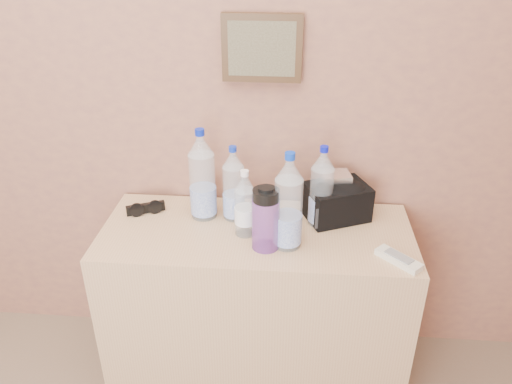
# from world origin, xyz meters

# --- Properties ---
(picture_frame) EXTENTS (0.30, 0.03, 0.25)m
(picture_frame) POSITION_xyz_m (0.48, 1.98, 1.40)
(picture_frame) COLOR #382311
(picture_frame) RESTS_ON room_shell
(dresser) EXTENTS (1.21, 0.50, 0.76)m
(dresser) POSITION_xyz_m (0.48, 1.73, 0.38)
(dresser) COLOR tan
(dresser) RESTS_ON ground
(pet_large_a) EXTENTS (0.10, 0.10, 0.38)m
(pet_large_a) POSITION_xyz_m (0.26, 1.83, 0.92)
(pet_large_a) COLOR silver
(pet_large_a) RESTS_ON dresser
(pet_large_b) EXTENTS (0.08, 0.08, 0.31)m
(pet_large_b) POSITION_xyz_m (0.38, 1.82, 0.89)
(pet_large_b) COLOR silver
(pet_large_b) RESTS_ON dresser
(pet_large_c) EXTENTS (0.09, 0.09, 0.33)m
(pet_large_c) POSITION_xyz_m (0.72, 1.81, 0.90)
(pet_large_c) COLOR silver
(pet_large_c) RESTS_ON dresser
(pet_large_d) EXTENTS (0.10, 0.10, 0.37)m
(pet_large_d) POSITION_xyz_m (0.60, 1.64, 0.92)
(pet_large_d) COLOR white
(pet_large_d) RESTS_ON dresser
(pet_small) EXTENTS (0.08, 0.08, 0.27)m
(pet_small) POSITION_xyz_m (0.44, 1.71, 0.87)
(pet_small) COLOR silver
(pet_small) RESTS_ON dresser
(nalgene_bottle) EXTENTS (0.10, 0.10, 0.25)m
(nalgene_bottle) POSITION_xyz_m (0.52, 1.62, 0.88)
(nalgene_bottle) COLOR purple
(nalgene_bottle) RESTS_ON dresser
(sunglasses) EXTENTS (0.17, 0.12, 0.04)m
(sunglasses) POSITION_xyz_m (0.01, 1.83, 0.78)
(sunglasses) COLOR black
(sunglasses) RESTS_ON dresser
(ac_remote) EXTENTS (0.16, 0.16, 0.02)m
(ac_remote) POSITION_xyz_m (0.99, 1.57, 0.77)
(ac_remote) COLOR white
(ac_remote) RESTS_ON dresser
(toiletry_bag) EXTENTS (0.29, 0.25, 0.16)m
(toiletry_bag) POSITION_xyz_m (0.79, 1.86, 0.84)
(toiletry_bag) COLOR black
(toiletry_bag) RESTS_ON dresser
(foil_packet) EXTENTS (0.13, 0.11, 0.02)m
(foil_packet) POSITION_xyz_m (0.78, 1.88, 0.93)
(foil_packet) COLOR white
(foil_packet) RESTS_ON toiletry_bag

